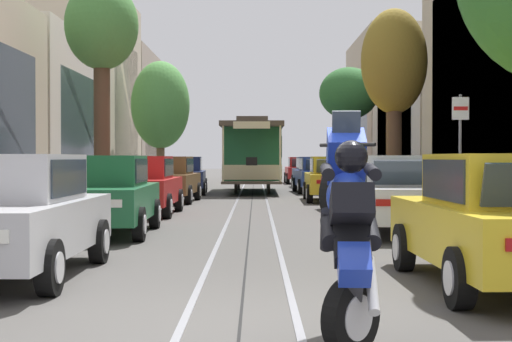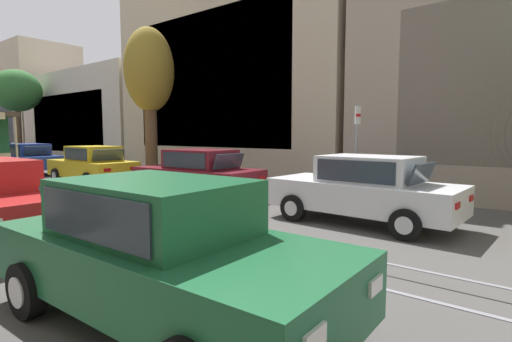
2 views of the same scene
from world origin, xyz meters
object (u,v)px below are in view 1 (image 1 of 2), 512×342
object	(u,v)px
parked_car_maroon_mid_right	(364,185)
street_tree_kerb_left_mid	(161,106)
motorcycle_with_rider	(349,222)
street_sign_post	(460,146)
cable_car_trolley	(253,155)
street_tree_kerb_left_second	(102,33)
parked_car_green_second_left	(104,195)
parked_car_red_mid_left	(141,185)
parked_car_yellow_near_right	(503,220)
parked_car_navy_sixth_right	(312,172)
parked_car_yellow_fourth_right	(333,179)
parked_car_navy_fifth_left	(183,175)
parked_car_white_second_right	(399,194)
parked_car_silver_near_left	(10,215)
street_tree_kerb_right_mid	(349,94)
parked_car_blue_fifth_right	(318,175)
street_tree_kerb_right_second	(394,67)
parked_car_brown_fourth_left	(168,179)
parked_car_red_far_right	(302,170)

from	to	relation	value
parked_car_maroon_mid_right	street_tree_kerb_left_mid	world-z (taller)	street_tree_kerb_left_mid
motorcycle_with_rider	parked_car_maroon_mid_right	bearing A→B (deg)	81.57
street_sign_post	cable_car_trolley	bearing A→B (deg)	103.72
street_tree_kerb_left_second	cable_car_trolley	world-z (taller)	street_tree_kerb_left_second
parked_car_green_second_left	street_tree_kerb_left_second	xyz separation A→B (m)	(-1.76, 8.66, 4.62)
parked_car_red_mid_left	street_tree_kerb_left_mid	bearing A→B (deg)	95.44
parked_car_green_second_left	street_tree_kerb_left_mid	size ratio (longest dim) A/B	0.68
parked_car_green_second_left	parked_car_yellow_near_right	distance (m)	8.70
parked_car_yellow_near_right	parked_car_navy_sixth_right	size ratio (longest dim) A/B	1.00
parked_car_yellow_fourth_right	street_sign_post	distance (m)	11.03
parked_car_navy_fifth_left	parked_car_white_second_right	xyz separation A→B (m)	(5.97, -17.07, 0.00)
parked_car_silver_near_left	cable_car_trolley	size ratio (longest dim) A/B	0.48
parked_car_silver_near_left	parked_car_navy_sixth_right	xyz separation A→B (m)	(6.04, 29.57, 0.00)
street_tree_kerb_right_mid	street_tree_kerb_left_second	bearing A→B (deg)	-120.82
motorcycle_with_rider	street_tree_kerb_right_mid	bearing A→B (deg)	83.13
parked_car_red_mid_left	parked_car_navy_fifth_left	bearing A→B (deg)	89.92
parked_car_silver_near_left	parked_car_green_second_left	xyz separation A→B (m)	(0.11, 5.53, 0.00)
street_tree_kerb_left_mid	street_sign_post	xyz separation A→B (m)	(9.21, -22.66, -2.41)
street_tree_kerb_right_mid	parked_car_yellow_fourth_right	bearing A→B (deg)	-99.33
street_tree_kerb_left_second	parked_car_navy_sixth_right	bearing A→B (deg)	63.42
parked_car_blue_fifth_right	street_tree_kerb_left_second	xyz separation A→B (m)	(-7.51, -9.66, 4.62)
street_tree_kerb_right_second	parked_car_maroon_mid_right	bearing A→B (deg)	-109.67
parked_car_navy_fifth_left	parked_car_white_second_right	world-z (taller)	same
street_tree_kerb_left_mid	parked_car_red_mid_left	bearing A→B (deg)	-84.56
parked_car_maroon_mid_right	parked_car_navy_sixth_right	distance (m)	18.23
parked_car_silver_near_left	street_tree_kerb_right_second	xyz separation A→B (m)	(7.80, 15.99, 3.78)
street_sign_post	street_tree_kerb_right_mid	bearing A→B (deg)	88.81
parked_car_yellow_near_right	motorcycle_with_rider	world-z (taller)	motorcycle_with_rider
parked_car_blue_fifth_right	street_sign_post	bearing A→B (deg)	-84.54
street_tree_kerb_right_mid	parked_car_brown_fourth_left	bearing A→B (deg)	-120.10
parked_car_silver_near_left	parked_car_brown_fourth_left	world-z (taller)	same
parked_car_red_mid_left	parked_car_navy_sixth_right	world-z (taller)	same
street_tree_kerb_right_mid	cable_car_trolley	distance (m)	8.03
parked_car_blue_fifth_right	street_sign_post	world-z (taller)	street_sign_post
parked_car_red_far_right	cable_car_trolley	world-z (taller)	cable_car_trolley
parked_car_yellow_near_right	street_sign_post	world-z (taller)	street_sign_post
parked_car_navy_fifth_left	parked_car_navy_sixth_right	bearing A→B (deg)	48.78
parked_car_brown_fourth_left	parked_car_blue_fifth_right	bearing A→B (deg)	50.95
parked_car_yellow_fourth_right	street_tree_kerb_right_mid	distance (m)	13.77
parked_car_yellow_near_right	parked_car_maroon_mid_right	xyz separation A→B (m)	(0.06, 12.14, 0.00)
motorcycle_with_rider	parked_car_red_far_right	bearing A→B (deg)	87.17
parked_car_blue_fifth_right	street_tree_kerb_right_second	distance (m)	8.93
motorcycle_with_rider	parked_car_green_second_left	bearing A→B (deg)	112.66
parked_car_maroon_mid_right	street_sign_post	bearing A→B (deg)	-73.88
parked_car_red_mid_left	street_tree_kerb_right_mid	world-z (taller)	street_tree_kerb_right_mid
parked_car_green_second_left	parked_car_maroon_mid_right	xyz separation A→B (m)	(6.02, 5.80, 0.00)
parked_car_navy_fifth_left	street_sign_post	world-z (taller)	street_sign_post
parked_car_silver_near_left	cable_car_trolley	world-z (taller)	cable_car_trolley
parked_car_yellow_fourth_right	street_tree_kerb_right_second	world-z (taller)	street_tree_kerb_right_second
parked_car_silver_near_left	parked_car_red_far_right	bearing A→B (deg)	80.76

